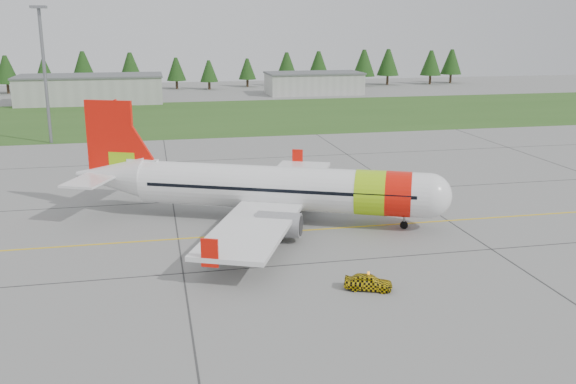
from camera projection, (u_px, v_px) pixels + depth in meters
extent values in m
plane|color=gray|center=(376.00, 258.00, 50.44)|extent=(320.00, 320.00, 0.00)
cylinder|color=white|center=(281.00, 188.00, 59.13)|extent=(26.09, 14.35, 4.01)
sphere|color=white|center=(429.00, 196.00, 56.56)|extent=(4.01, 4.01, 4.01)
cone|color=white|center=(111.00, 176.00, 62.30)|extent=(8.19, 6.55, 4.01)
cube|color=black|center=(433.00, 192.00, 56.41)|extent=(2.58, 3.11, 0.58)
cylinder|color=#9ED810|center=(371.00, 193.00, 57.55)|extent=(4.08, 4.81, 4.09)
cylinder|color=red|center=(398.00, 194.00, 57.07)|extent=(3.71, 4.65, 4.09)
cube|color=white|center=(276.00, 200.00, 59.52)|extent=(18.33, 32.40, 0.37)
cube|color=red|center=(298.00, 158.00, 75.05)|extent=(1.20, 0.66, 2.05)
cube|color=red|center=(210.00, 253.00, 44.09)|extent=(1.20, 0.66, 2.05)
cylinder|color=gray|center=(303.00, 191.00, 64.72)|extent=(4.25, 3.46, 2.16)
cylinder|color=gray|center=(279.00, 225.00, 54.01)|extent=(4.25, 3.46, 2.16)
cube|color=red|center=(110.00, 141.00, 61.38)|extent=(4.48, 2.23, 7.81)
cube|color=#9ED810|center=(123.00, 165.00, 61.74)|extent=(2.62, 1.46, 2.47)
cube|color=white|center=(106.00, 173.00, 62.34)|extent=(7.74, 12.15, 0.23)
cylinder|color=slate|center=(404.00, 221.00, 57.58)|extent=(0.18, 0.18, 1.44)
cylinder|color=black|center=(404.00, 225.00, 57.68)|extent=(0.76, 0.54, 0.70)
cylinder|color=slate|center=(272.00, 202.00, 62.72)|extent=(0.23, 0.23, 1.95)
cylinder|color=black|center=(268.00, 206.00, 62.91)|extent=(1.16, 0.85, 1.07)
cylinder|color=slate|center=(258.00, 219.00, 57.27)|extent=(0.23, 0.23, 1.95)
cylinder|color=black|center=(253.00, 223.00, 57.46)|extent=(1.16, 0.85, 1.07)
imported|color=yellow|center=(369.00, 267.00, 44.12)|extent=(1.56, 1.67, 3.34)
cube|color=#30561E|center=(237.00, 116.00, 127.96)|extent=(320.00, 50.00, 0.03)
cube|color=gold|center=(346.00, 228.00, 58.00)|extent=(120.00, 0.25, 0.02)
cube|color=#A8A8A3|center=(91.00, 90.00, 147.60)|extent=(32.00, 14.00, 6.00)
cube|color=#A8A8A3|center=(314.00, 84.00, 166.39)|extent=(24.00, 12.00, 5.20)
cylinder|color=slate|center=(45.00, 77.00, 96.24)|extent=(0.50, 0.50, 20.00)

